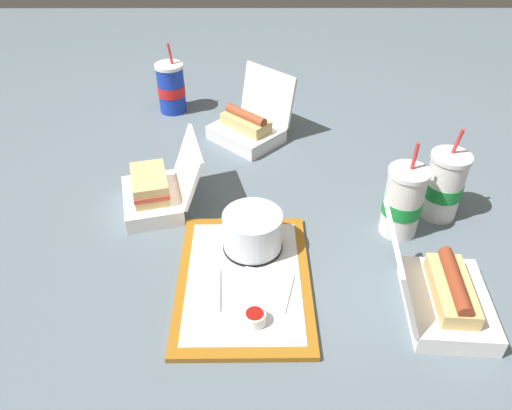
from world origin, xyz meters
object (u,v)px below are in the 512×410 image
(plastic_fork, at_px, (217,290))
(clamshell_hotdog_back, at_px, (443,295))
(soda_cup_right, at_px, (444,186))
(food_tray, at_px, (244,280))
(clamshell_sandwich_corner, at_px, (156,192))
(ketchup_cup, at_px, (255,317))
(soda_cup_corner, at_px, (171,88))
(cake_container, at_px, (253,232))
(soda_cup_back, at_px, (403,202))
(clamshell_hotdog_front, at_px, (249,126))

(plastic_fork, distance_m, clamshell_hotdog_back, 0.42)
(soda_cup_right, bearing_deg, clamshell_hotdog_back, 164.40)
(food_tray, xyz_separation_m, soda_cup_right, (0.22, -0.44, 0.07))
(plastic_fork, height_order, clamshell_sandwich_corner, clamshell_sandwich_corner)
(ketchup_cup, xyz_separation_m, soda_cup_corner, (0.85, 0.26, 0.05))
(cake_container, height_order, soda_cup_back, soda_cup_back)
(clamshell_hotdog_back, relative_size, soda_cup_right, 0.98)
(food_tray, xyz_separation_m, clamshell_sandwich_corner, (0.25, 0.21, 0.04))
(ketchup_cup, bearing_deg, clamshell_sandwich_corner, 32.81)
(cake_container, bearing_deg, clamshell_hotdog_front, 1.48)
(soda_cup_corner, bearing_deg, clamshell_hotdog_front, -126.75)
(clamshell_hotdog_front, bearing_deg, clamshell_sandwich_corner, 146.09)
(clamshell_sandwich_corner, height_order, soda_cup_right, soda_cup_right)
(cake_container, relative_size, soda_cup_right, 0.57)
(clamshell_hotdog_back, distance_m, soda_cup_corner, 1.01)
(ketchup_cup, relative_size, plastic_fork, 0.36)
(food_tray, relative_size, clamshell_hotdog_back, 1.73)
(ketchup_cup, bearing_deg, clamshell_hotdog_back, -83.60)
(soda_cup_right, bearing_deg, ketchup_cup, 127.78)
(ketchup_cup, bearing_deg, food_tray, 11.10)
(clamshell_hotdog_back, bearing_deg, cake_container, 64.96)
(clamshell_hotdog_back, height_order, soda_cup_back, soda_cup_back)
(food_tray, relative_size, cake_container, 2.97)
(food_tray, bearing_deg, cake_container, -10.99)
(soda_cup_corner, bearing_deg, soda_cup_back, -135.54)
(cake_container, xyz_separation_m, soda_cup_right, (0.13, -0.43, 0.03))
(food_tray, height_order, clamshell_hotdog_back, clamshell_hotdog_back)
(ketchup_cup, bearing_deg, plastic_fork, 43.28)
(soda_cup_right, bearing_deg, soda_cup_corner, 52.23)
(cake_container, height_order, ketchup_cup, cake_container)
(clamshell_sandwich_corner, bearing_deg, soda_cup_right, -92.57)
(plastic_fork, bearing_deg, clamshell_sandwich_corner, 26.44)
(plastic_fork, relative_size, soda_cup_right, 0.50)
(food_tray, xyz_separation_m, plastic_fork, (-0.03, 0.05, 0.01))
(ketchup_cup, height_order, clamshell_hotdog_front, clamshell_hotdog_front)
(cake_container, xyz_separation_m, soda_cup_corner, (0.65, 0.25, 0.02))
(clamshell_sandwich_corner, bearing_deg, ketchup_cup, -147.19)
(ketchup_cup, distance_m, soda_cup_corner, 0.89)
(plastic_fork, xyz_separation_m, clamshell_hotdog_back, (-0.04, -0.41, 0.03))
(food_tray, distance_m, soda_cup_right, 0.50)
(cake_container, bearing_deg, clamshell_sandwich_corner, 55.22)
(clamshell_hotdog_front, xyz_separation_m, soda_cup_corner, (0.18, 0.24, 0.03))
(clamshell_sandwich_corner, bearing_deg, food_tray, -139.76)
(clamshell_hotdog_back, bearing_deg, plastic_fork, 84.76)
(soda_cup_corner, xyz_separation_m, soda_cup_right, (-0.52, -0.68, 0.00))
(clamshell_sandwich_corner, relative_size, clamshell_hotdog_back, 1.02)
(clamshell_hotdog_front, bearing_deg, ketchup_cup, -178.59)
(ketchup_cup, distance_m, soda_cup_back, 0.42)
(clamshell_hotdog_back, xyz_separation_m, soda_cup_corner, (0.81, 0.60, 0.03))
(plastic_fork, distance_m, clamshell_hotdog_front, 0.60)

